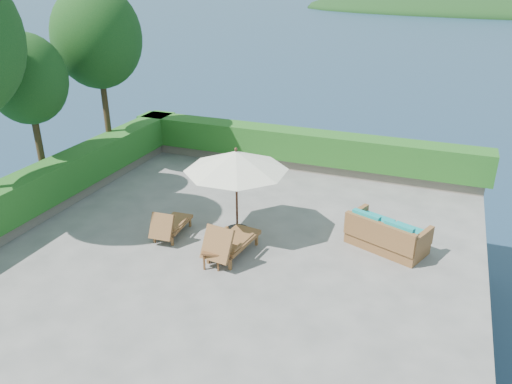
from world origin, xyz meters
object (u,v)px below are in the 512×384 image
at_px(side_table, 213,253).
at_px(lounge_left, 170,225).
at_px(patio_umbrella, 236,162).
at_px(lounge_right, 230,242).
at_px(wicker_loveseat, 386,236).

bearing_deg(side_table, lounge_left, 151.50).
height_order(patio_umbrella, lounge_right, patio_umbrella).
bearing_deg(patio_umbrella, lounge_right, -75.12).
relative_size(patio_umbrella, lounge_right, 1.89).
relative_size(lounge_left, wicker_loveseat, 0.69).
bearing_deg(lounge_left, patio_umbrella, 24.20).
height_order(patio_umbrella, lounge_left, patio_umbrella).
xyz_separation_m(lounge_left, wicker_loveseat, (5.25, 1.40, 0.02)).
height_order(lounge_left, wicker_loveseat, wicker_loveseat).
height_order(lounge_right, side_table, lounge_right).
bearing_deg(side_table, wicker_loveseat, 32.51).
bearing_deg(wicker_loveseat, lounge_right, -131.35).
bearing_deg(side_table, patio_umbrella, 94.23).
xyz_separation_m(patio_umbrella, lounge_right, (0.31, -1.18, -1.58)).
bearing_deg(lounge_left, lounge_right, -14.99).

